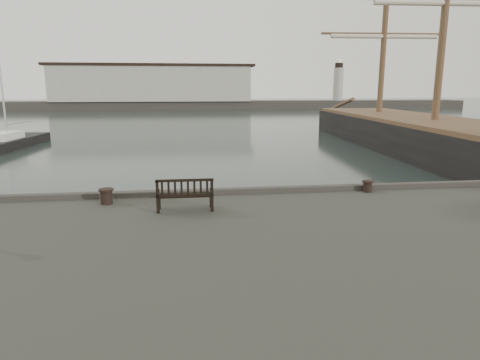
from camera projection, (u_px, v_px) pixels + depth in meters
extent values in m
plane|color=black|center=(219.00, 237.00, 14.81)|extent=(400.00, 400.00, 0.00)
cube|color=#383530|center=(187.00, 105.00, 103.75)|extent=(140.00, 8.00, 2.00)
cube|color=#AEADA1|center=(153.00, 84.00, 101.66)|extent=(46.00, 9.00, 8.00)
cube|color=black|center=(152.00, 65.00, 100.75)|extent=(48.00, 9.50, 0.60)
cylinder|color=#AEADA1|center=(338.00, 84.00, 107.61)|extent=(2.40, 2.40, 8.00)
sphere|color=silver|center=(339.00, 62.00, 106.48)|extent=(1.61, 1.61, 1.61)
cube|color=black|center=(185.00, 195.00, 12.36)|extent=(1.64, 0.57, 0.04)
cube|color=black|center=(185.00, 189.00, 12.08)|extent=(1.63, 0.07, 0.49)
cube|color=black|center=(185.00, 203.00, 12.41)|extent=(1.53, 0.49, 0.45)
cylinder|color=black|center=(106.00, 196.00, 13.09)|extent=(0.58, 0.58, 0.47)
cylinder|color=black|center=(367.00, 186.00, 14.61)|extent=(0.38, 0.38, 0.39)
cube|color=black|center=(12.00, 146.00, 37.19)|extent=(3.72, 10.44, 1.40)
cube|color=silver|center=(10.00, 135.00, 36.98)|extent=(2.14, 3.74, 0.60)
cylinder|color=#B2B5B7|center=(3.00, 71.00, 35.85)|extent=(0.16, 0.16, 11.36)
cube|color=black|center=(432.00, 149.00, 33.45)|extent=(10.34, 39.97, 3.96)
cube|color=brown|center=(435.00, 121.00, 33.00)|extent=(9.90, 39.15, 0.30)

